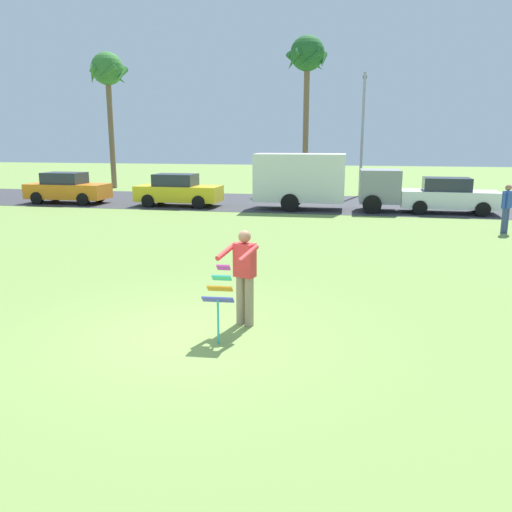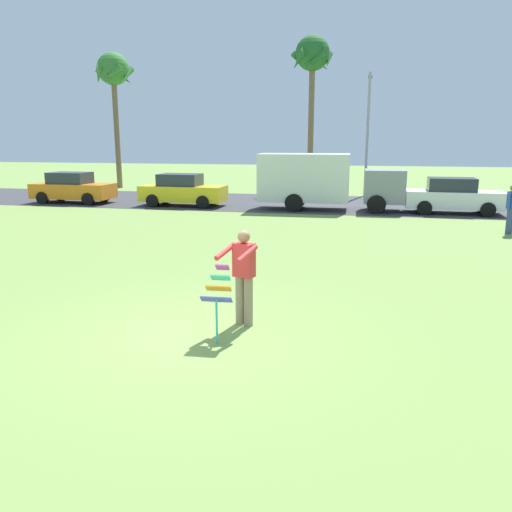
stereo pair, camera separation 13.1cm
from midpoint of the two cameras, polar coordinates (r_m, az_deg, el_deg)
The scene contains 12 objects.
ground_plane at distance 8.87m, azimuth -8.08°, elevation -8.89°, with size 120.00×120.00×0.00m, color olive.
road_strip at distance 27.08m, azimuth 5.40°, elevation 5.87°, with size 120.00×8.00×0.01m, color #38383D.
person_kite_flyer at distance 9.02m, azimuth -1.74°, elevation -2.03°, with size 0.69×0.76×1.73m.
kite_held at distance 8.39m, azimuth -4.50°, elevation -3.99°, with size 0.52×0.65×1.23m.
parked_car_orange at distance 28.73m, azimuth -20.39°, elevation 7.07°, with size 4.21×1.85×1.60m.
parked_car_yellow at distance 26.06m, azimuth -8.81°, elevation 7.20°, with size 4.23×1.88×1.60m.
parked_truck_grey_van at distance 24.49m, azimuth 6.69°, elevation 8.41°, with size 6.75×2.25×2.62m.
parked_car_white at distance 24.77m, azimuth 20.49°, elevation 6.26°, with size 4.24×1.91×1.60m.
palm_tree_left_near at distance 37.11m, azimuth -16.29°, elevation 18.80°, with size 2.58×2.71×8.88m.
palm_tree_right_near at distance 33.65m, azimuth 5.60°, elevation 20.80°, with size 2.58×2.71×9.46m.
streetlight_pole at distance 31.32m, azimuth 11.67°, elevation 13.92°, with size 0.24×1.65×7.00m.
person_walker_near at distance 20.21m, azimuth 25.95°, elevation 4.92°, with size 0.40×0.46×1.73m.
Camera 1 is at (2.76, -7.76, 3.26)m, focal length 35.92 mm.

